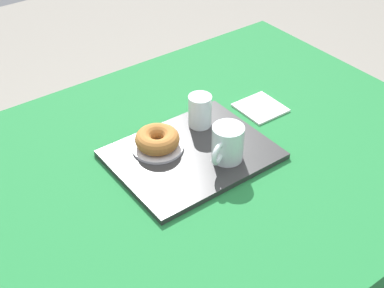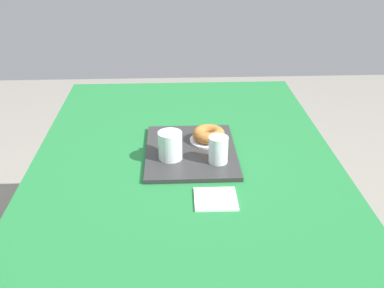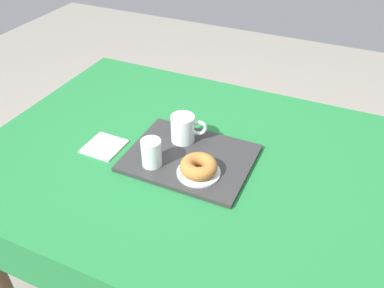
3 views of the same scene
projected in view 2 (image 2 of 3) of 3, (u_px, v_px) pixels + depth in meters
The scene contains 7 objects.
dining_table at pixel (185, 174), 1.60m from camera, with size 1.39×1.00×0.76m.
serving_tray at pixel (191, 151), 1.54m from camera, with size 0.38×0.30×0.01m, color #2D2D2D.
tea_mug_left at pixel (170, 146), 1.47m from camera, with size 0.11×0.08×0.09m.
water_glass_near at pixel (218, 151), 1.44m from camera, with size 0.06×0.06×0.09m.
donut_plate_left at pixel (209, 140), 1.59m from camera, with size 0.13×0.13×0.01m, color silver.
sugar_donut_left at pixel (209, 134), 1.58m from camera, with size 0.11×0.11×0.04m, color #A3662D.
paper_napkin at pixel (216, 199), 1.29m from camera, with size 0.12×0.12×0.01m, color white.
Camera 2 is at (1.38, -0.04, 1.48)m, focal length 43.09 mm.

